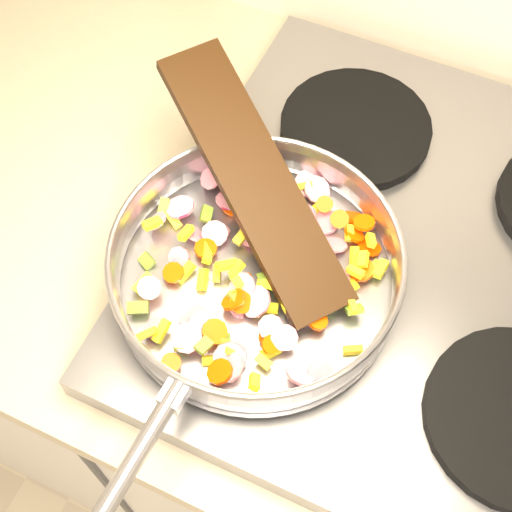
% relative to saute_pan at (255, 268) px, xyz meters
% --- Properties ---
extents(cooktop, '(0.60, 0.60, 0.04)m').
position_rel_saute_pan_xyz_m(cooktop, '(0.16, 0.12, -0.07)').
color(cooktop, '#939399').
rests_on(cooktop, counter_top).
extents(grate_fl, '(0.19, 0.19, 0.02)m').
position_rel_saute_pan_xyz_m(grate_fl, '(0.02, -0.02, -0.04)').
color(grate_fl, black).
rests_on(grate_fl, cooktop).
extents(grate_bl, '(0.19, 0.19, 0.02)m').
position_rel_saute_pan_xyz_m(grate_bl, '(0.02, 0.26, -0.04)').
color(grate_bl, black).
rests_on(grate_bl, cooktop).
extents(saute_pan, '(0.35, 0.52, 0.06)m').
position_rel_saute_pan_xyz_m(saute_pan, '(0.00, 0.00, 0.00)').
color(saute_pan, '#9E9EA5').
rests_on(saute_pan, grate_fl).
extents(vegetable_heap, '(0.28, 0.30, 0.05)m').
position_rel_saute_pan_xyz_m(vegetable_heap, '(0.00, 0.01, -0.01)').
color(vegetable_heap, '#EE4501').
rests_on(vegetable_heap, saute_pan).
extents(wooden_spatula, '(0.30, 0.25, 0.11)m').
position_rel_saute_pan_xyz_m(wooden_spatula, '(-0.04, 0.08, 0.04)').
color(wooden_spatula, black).
rests_on(wooden_spatula, saute_pan).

